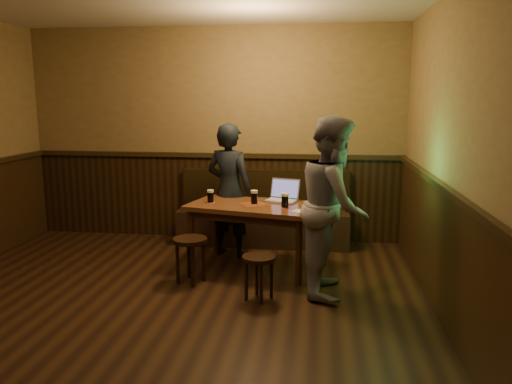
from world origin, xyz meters
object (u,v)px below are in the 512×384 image
Objects in this scene: pint_mid at (254,197)px; person_suit at (229,190)px; stool_left at (190,247)px; pint_right at (285,200)px; pub_table at (253,213)px; stool_right at (259,265)px; pint_left at (211,196)px; laptop at (283,195)px; person_grey at (334,206)px; bench at (264,220)px.

person_suit is at bearing 128.93° from pint_mid.
pint_right is (0.94, 0.37, 0.44)m from stool_left.
stool_left is 1.08m from person_suit.
pub_table is 3.54× the size of stool_right.
pint_right is 0.10× the size of person_suit.
person_suit is (-0.70, 0.59, -0.02)m from pint_right.
stool_right is 1.19m from pint_left.
pint_right is 0.39× the size of laptop.
laptop is at bearing 15.44° from pint_left.
pint_left is 0.49m from pint_mid.
pint_left is at bearing 79.03° from stool_left.
stool_right is at bearing 117.41° from person_grey.
pint_mid is (0.01, 0.00, 0.17)m from pub_table.
person_grey reaches higher than pub_table.
pint_left is at bearing 179.34° from pint_mid.
laptop is (0.14, 1.09, 0.46)m from stool_right.
pint_mid is 0.10× the size of person_suit.
pint_right is (0.84, -0.15, 0.01)m from pint_left.
person_suit is (0.24, 0.96, 0.42)m from stool_left.
pint_mid reaches higher than stool_right.
bench is at bearing 107.41° from pint_right.
pub_table is (-0.00, -0.99, 0.33)m from bench.
pint_right is at bearing -22.83° from pint_mid.
bench is 1.28× the size of person_grey.
laptop is 0.69m from person_suit.
pint_right is (0.19, 0.73, 0.47)m from stool_right.
pint_mid is at bearing 59.80° from person_grey.
pint_right is (0.36, -1.14, 0.50)m from bench.
person_grey reaches higher than stool_left.
bench is 4.66× the size of stool_left.
pint_mid is at bearing -125.43° from laptop.
pub_table is 0.95× the size of person_suit.
person_grey is (0.86, -1.56, 0.55)m from bench.
pint_left is 0.36× the size of laptop.
pint_left is (-0.65, 0.88, 0.47)m from stool_right.
laptop reaches higher than pint_mid.
pint_right is 0.37m from laptop.
laptop is 0.26× the size of person_suit.
person_suit reaches higher than pint_left.
laptop reaches higher than pint_left.
person_grey is (0.55, -0.79, 0.06)m from laptop.
bench reaches higher than pint_left.
bench is 5.16× the size of stool_right.
stool_right is at bearing 130.41° from person_suit.
person_grey is (1.44, -0.05, 0.48)m from stool_left.
stool_right is 0.25× the size of person_grey.
person_suit is (-0.35, -0.55, 0.49)m from bench.
person_grey is (0.50, -0.42, 0.05)m from pint_right.
stool_left is 0.27× the size of person_grey.
person_grey reaches higher than pint_left.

